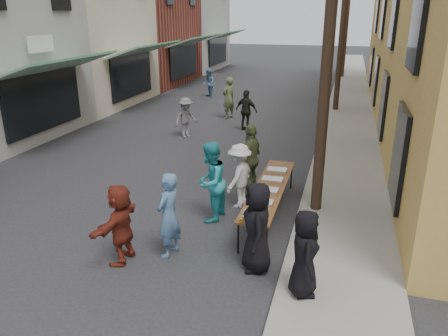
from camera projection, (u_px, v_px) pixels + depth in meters
The scene contains 27 objects.
ground at pixel (97, 247), 9.20m from camera, with size 120.00×120.00×0.00m, color #28282B.
sidewalk at pixel (350, 111), 21.48m from camera, with size 2.20×60.00×0.10m, color gray.
storefront_row at pixel (74, 22), 23.91m from camera, with size 8.00×37.00×9.00m.
utility_pole_near at pixel (330, 20), 9.29m from camera, with size 0.26×0.26×9.00m, color #2D2116.
utility_pole_mid at pixel (343, 15), 20.15m from camera, with size 0.26×0.26×9.00m, color #2D2116.
utility_pole_far at pixel (347, 14), 31.02m from camera, with size 0.26×0.26×9.00m, color #2D2116.
serving_table at pixel (269, 189), 10.34m from camera, with size 0.70×4.00×0.75m.
catering_tray_sausage at pixel (255, 215), 8.82m from camera, with size 0.50×0.33×0.08m, color maroon.
catering_tray_foil_b at pixel (261, 203), 9.41m from camera, with size 0.50×0.33×0.08m, color #B2B2B7.
catering_tray_buns at pixel (267, 191), 10.04m from camera, with size 0.50×0.33×0.08m, color tan.
catering_tray_foil_d at pixel (272, 180), 10.68m from camera, with size 0.50×0.33×0.08m, color #B2B2B7.
catering_tray_buns_end at pixel (277, 170), 11.31m from camera, with size 0.50×0.33×0.08m, color tan.
condiment_jar_a at pixel (241, 220), 8.60m from camera, with size 0.07×0.07×0.08m, color #A57F26.
condiment_jar_b at pixel (242, 218), 8.69m from camera, with size 0.07×0.07×0.08m, color #A57F26.
condiment_jar_c at pixel (243, 216), 8.78m from camera, with size 0.07×0.07×0.08m, color #A57F26.
cup_stack at pixel (262, 221), 8.53m from camera, with size 0.08×0.08×0.12m, color tan.
guest_front_a at pixel (257, 227), 8.13m from camera, with size 0.86×0.56×1.77m, color black.
guest_front_b at pixel (169, 215), 8.62m from camera, with size 0.64×0.42×1.76m, color #4F739A.
guest_front_c at pixel (210, 182), 10.10m from camera, with size 0.93×0.72×1.91m, color teal.
guest_front_d at pixel (239, 176), 10.86m from camera, with size 1.06×0.61×1.64m, color silver.
guest_front_e at pixel (251, 159), 11.70m from camera, with size 1.11×0.46×1.90m, color #54653A.
guest_queue_back at pixel (120, 224), 8.43m from camera, with size 1.50×0.48×1.62m, color maroon.
server at pixel (305, 253), 7.28m from camera, with size 0.75×0.49×1.54m, color black.
passerby_left at pixel (186, 118), 16.97m from camera, with size 1.01×0.58×1.56m, color slate.
passerby_mid at pixel (246, 110), 17.89m from camera, with size 0.99×0.41×1.69m, color black.
passerby_right at pixel (229, 98), 19.94m from camera, with size 0.69×0.45×1.88m, color #56653A.
passerby_far at pixel (209, 83), 24.95m from camera, with size 0.78×0.60×1.60m, color #5784A9.
Camera 1 is at (4.78, -7.05, 4.68)m, focal length 35.00 mm.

